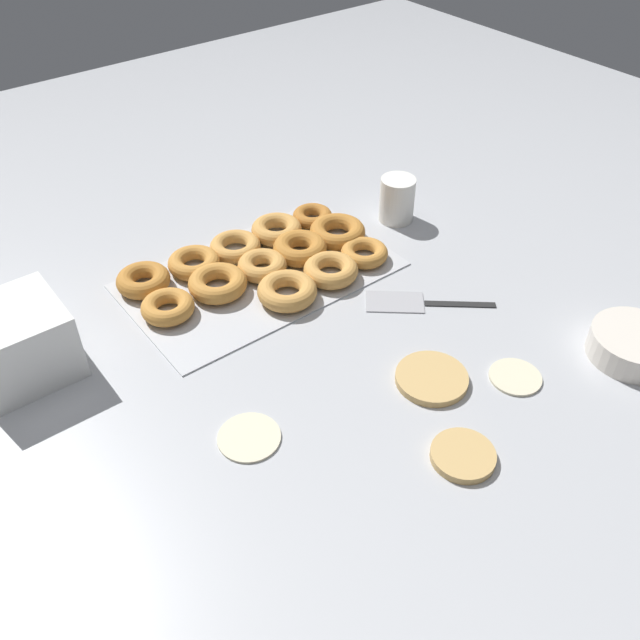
% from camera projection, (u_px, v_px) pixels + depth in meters
% --- Properties ---
extents(ground_plane, '(3.00, 3.00, 0.00)m').
position_uv_depth(ground_plane, '(343.00, 370.00, 1.09)').
color(ground_plane, '#B2B5BA').
extents(pancake_0, '(0.09, 0.09, 0.01)m').
position_uv_depth(pancake_0, '(249.00, 436.00, 0.99)').
color(pancake_0, beige).
rests_on(pancake_0, ground_plane).
extents(pancake_1, '(0.09, 0.09, 0.01)m').
position_uv_depth(pancake_1, '(463.00, 455.00, 0.96)').
color(pancake_1, tan).
rests_on(pancake_1, ground_plane).
extents(pancake_2, '(0.12, 0.12, 0.01)m').
position_uv_depth(pancake_2, '(432.00, 378.00, 1.07)').
color(pancake_2, tan).
rests_on(pancake_2, ground_plane).
extents(pancake_3, '(0.08, 0.08, 0.01)m').
position_uv_depth(pancake_3, '(516.00, 376.00, 1.08)').
color(pancake_3, beige).
rests_on(pancake_3, ground_plane).
extents(donut_tray, '(0.50, 0.30, 0.04)m').
position_uv_depth(donut_tray, '(265.00, 263.00, 1.29)').
color(donut_tray, silver).
rests_on(donut_tray, ground_plane).
extents(batter_bowl, '(0.14, 0.14, 0.05)m').
position_uv_depth(batter_bowl, '(633.00, 345.00, 1.11)').
color(batter_bowl, silver).
rests_on(batter_bowl, ground_plane).
extents(container_stack, '(0.16, 0.15, 0.12)m').
position_uv_depth(container_stack, '(17.00, 343.00, 1.06)').
color(container_stack, white).
rests_on(container_stack, ground_plane).
extents(paper_cup, '(0.07, 0.07, 0.09)m').
position_uv_depth(paper_cup, '(397.00, 199.00, 1.41)').
color(paper_cup, white).
rests_on(paper_cup, ground_plane).
extents(spatula, '(0.20, 0.18, 0.01)m').
position_uv_depth(spatula, '(409.00, 302.00, 1.22)').
color(spatula, black).
rests_on(spatula, ground_plane).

